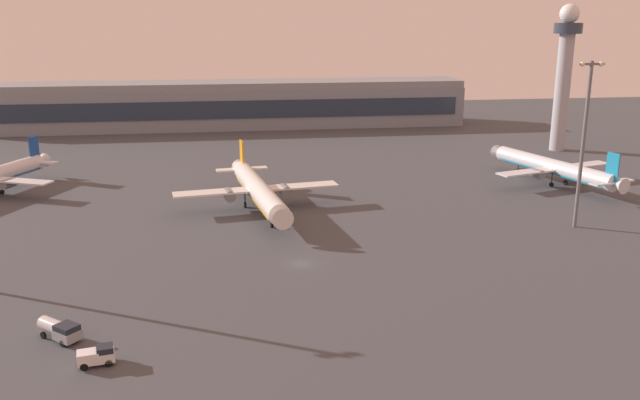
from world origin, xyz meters
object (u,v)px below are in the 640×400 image
(maintenance_van, at_px, (97,356))
(apron_light_east, at_px, (584,136))
(control_tower, at_px, (564,68))
(airplane_terminal_side, at_px, (258,189))
(fuel_truck, at_px, (60,329))
(airplane_far_stand, at_px, (554,168))

(maintenance_van, bearing_deg, apron_light_east, 106.43)
(maintenance_van, xyz_separation_m, apron_light_east, (81.16, 40.88, 16.34))
(maintenance_van, bearing_deg, control_tower, 124.22)
(airplane_terminal_side, relative_size, fuel_truck, 7.28)
(maintenance_van, bearing_deg, airplane_terminal_side, 150.16)
(apron_light_east, bearing_deg, fuel_truck, -158.77)
(control_tower, bearing_deg, airplane_far_stand, -118.58)
(airplane_far_stand, relative_size, maintenance_van, 9.25)
(airplane_far_stand, bearing_deg, control_tower, 44.80)
(airplane_far_stand, xyz_separation_m, apron_light_east, (-11.96, -32.25, 13.47))
(airplane_far_stand, bearing_deg, airplane_terminal_side, 172.45)
(airplane_far_stand, distance_m, fuel_truck, 118.79)
(fuel_truck, bearing_deg, airplane_far_stand, 165.39)
(control_tower, relative_size, airplane_far_stand, 1.04)
(maintenance_van, bearing_deg, fuel_truck, -152.14)
(airplane_terminal_side, bearing_deg, control_tower, -159.49)
(airplane_terminal_side, relative_size, airplane_far_stand, 1.09)
(control_tower, height_order, airplane_terminal_side, control_tower)
(control_tower, relative_size, airplane_terminal_side, 0.96)
(airplane_far_stand, height_order, maintenance_van, airplane_far_stand)
(control_tower, height_order, apron_light_east, control_tower)
(maintenance_van, distance_m, apron_light_east, 92.33)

